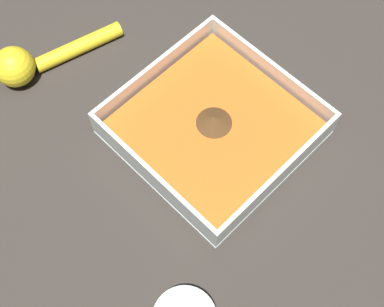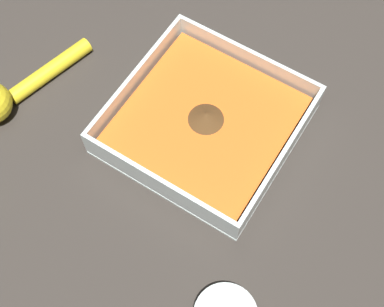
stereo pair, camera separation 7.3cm
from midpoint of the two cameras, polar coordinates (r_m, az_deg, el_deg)
name	(u,v)px [view 2 (the right image)]	position (r m, az deg, el deg)	size (l,w,h in m)	color
ground_plane	(200,158)	(0.76, -1.89, -0.75)	(4.00, 4.00, 0.00)	#332D28
square_dish	(206,123)	(0.76, -1.25, 2.96)	(0.25, 0.25, 0.05)	silver
lemon_squeezer	(7,94)	(0.84, -21.57, 5.69)	(0.08, 0.20, 0.06)	yellow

